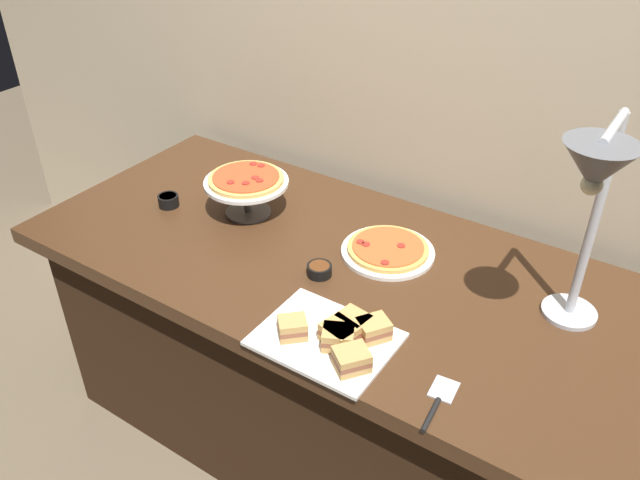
{
  "coord_description": "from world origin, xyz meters",
  "views": [
    {
      "loc": [
        0.79,
        -1.29,
        1.85
      ],
      "look_at": [
        -0.07,
        0.0,
        0.81
      ],
      "focal_mm": 36.2,
      "sensor_mm": 36.0,
      "label": 1
    }
  ],
  "objects": [
    {
      "name": "pizza_plate_front",
      "position": [
        0.1,
        0.11,
        0.77
      ],
      "size": [
        0.28,
        0.28,
        0.03
      ],
      "color": "white",
      "rests_on": "buffet_table"
    },
    {
      "name": "back_wall",
      "position": [
        0.0,
        0.5,
        1.2
      ],
      "size": [
        4.4,
        0.04,
        2.4
      ],
      "primitive_type": "cube",
      "color": "#C6B593",
      "rests_on": "ground_plane"
    },
    {
      "name": "buffet_table",
      "position": [
        0.0,
        0.0,
        0.39
      ],
      "size": [
        1.9,
        0.84,
        0.76
      ],
      "color": "#422816",
      "rests_on": "ground_plane"
    },
    {
      "name": "ground_plane",
      "position": [
        0.0,
        0.0,
        0.0
      ],
      "size": [
        8.0,
        8.0,
        0.0
      ],
      "primitive_type": "plane",
      "color": "brown"
    },
    {
      "name": "sandwich_platter",
      "position": [
        0.18,
        -0.3,
        0.78
      ],
      "size": [
        0.33,
        0.26,
        0.06
      ],
      "color": "white",
      "rests_on": "buffet_table"
    },
    {
      "name": "heat_lamp",
      "position": [
        0.62,
        -0.02,
        1.2
      ],
      "size": [
        0.15,
        0.33,
        0.57
      ],
      "color": "#B7BABF",
      "rests_on": "buffet_table"
    },
    {
      "name": "sauce_cup_far",
      "position": [
        -0.64,
        -0.04,
        0.78
      ],
      "size": [
        0.07,
        0.07,
        0.04
      ],
      "color": "black",
      "rests_on": "buffet_table"
    },
    {
      "name": "sauce_cup_near",
      "position": [
        -0.01,
        -0.08,
        0.78
      ],
      "size": [
        0.07,
        0.07,
        0.03
      ],
      "color": "black",
      "rests_on": "buffet_table"
    },
    {
      "name": "serving_spatula",
      "position": [
        0.46,
        -0.33,
        0.76
      ],
      "size": [
        0.06,
        0.17,
        0.01
      ],
      "color": "#B7BABF",
      "rests_on": "buffet_table"
    },
    {
      "name": "pizza_plate_center",
      "position": [
        -0.39,
        0.07,
        0.87
      ],
      "size": [
        0.27,
        0.27,
        0.14
      ],
      "color": "#595B60",
      "rests_on": "buffet_table"
    }
  ]
}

